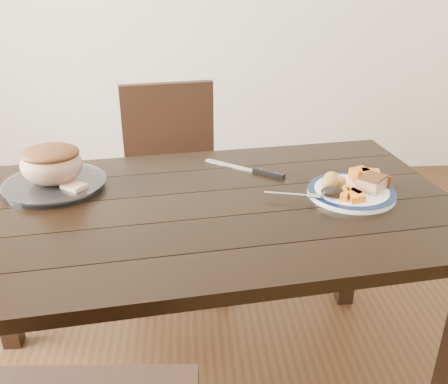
{
  "coord_description": "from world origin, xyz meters",
  "views": [
    {
      "loc": [
        -0.02,
        -1.36,
        1.44
      ],
      "look_at": [
        0.08,
        -0.02,
        0.8
      ],
      "focal_mm": 40.0,
      "sensor_mm": 36.0,
      "label": 1
    }
  ],
  "objects": [
    {
      "name": "dinner_plate",
      "position": [
        0.49,
        0.03,
        0.76
      ],
      "size": [
        0.28,
        0.28,
        0.02
      ],
      "primitive_type": "cylinder",
      "color": "white",
      "rests_on": "dining_table"
    },
    {
      "name": "cut_slice",
      "position": [
        -0.39,
        0.11,
        0.78
      ],
      "size": [
        0.09,
        0.09,
        0.02
      ],
      "primitive_type": "cube",
      "rotation": [
        0.0,
        0.0,
        -0.64
      ],
      "color": "tan",
      "rests_on": "serving_platter"
    },
    {
      "name": "dining_table",
      "position": [
        0.0,
        0.0,
        0.66
      ],
      "size": [
        1.7,
        1.09,
        0.75
      ],
      "rotation": [
        0.0,
        0.0,
        0.13
      ],
      "color": "black",
      "rests_on": "ground"
    },
    {
      "name": "fork",
      "position": [
        0.31,
        0.0,
        0.77
      ],
      "size": [
        0.18,
        0.06,
        0.0
      ],
      "rotation": [
        0.0,
        0.0,
        -0.25
      ],
      "color": "silver",
      "rests_on": "dinner_plate"
    },
    {
      "name": "serving_platter",
      "position": [
        -0.46,
        0.16,
        0.76
      ],
      "size": [
        0.32,
        0.32,
        0.02
      ],
      "primitive_type": "cylinder",
      "color": "white",
      "rests_on": "dining_table"
    },
    {
      "name": "roasted_potatoes",
      "position": [
        0.43,
        0.05,
        0.79
      ],
      "size": [
        0.09,
        0.08,
        0.05
      ],
      "color": "gold",
      "rests_on": "dinner_plate"
    },
    {
      "name": "pumpkin_wedges",
      "position": [
        0.55,
        0.1,
        0.79
      ],
      "size": [
        0.1,
        0.07,
        0.04
      ],
      "color": "orange",
      "rests_on": "dinner_plate"
    },
    {
      "name": "carrot_batons",
      "position": [
        0.47,
        -0.02,
        0.78
      ],
      "size": [
        0.08,
        0.1,
        0.02
      ],
      "color": "orange",
      "rests_on": "dinner_plate"
    },
    {
      "name": "dark_mushroom",
      "position": [
        0.41,
        -0.01,
        0.79
      ],
      "size": [
        0.07,
        0.05,
        0.03
      ],
      "primitive_type": "ellipsoid",
      "color": "black",
      "rests_on": "dinner_plate"
    },
    {
      "name": "chair_far",
      "position": [
        -0.1,
        0.74,
        0.52
      ],
      "size": [
        0.48,
        0.49,
        0.93
      ],
      "rotation": [
        0.0,
        0.0,
        3.29
      ],
      "color": "black",
      "rests_on": "ground"
    },
    {
      "name": "roast_joint",
      "position": [
        -0.46,
        0.16,
        0.83
      ],
      "size": [
        0.2,
        0.17,
        0.13
      ],
      "primitive_type": "ellipsoid",
      "color": "tan",
      "rests_on": "serving_platter"
    },
    {
      "name": "carving_knife",
      "position": [
        0.22,
        0.24,
        0.76
      ],
      "size": [
        0.27,
        0.21,
        0.01
      ],
      "rotation": [
        0.0,
        0.0,
        -0.64
      ],
      "color": "silver",
      "rests_on": "dining_table"
    },
    {
      "name": "plate_rim",
      "position": [
        0.49,
        0.03,
        0.77
      ],
      "size": [
        0.28,
        0.28,
        0.02
      ],
      "primitive_type": "torus",
      "color": "#0B1737",
      "rests_on": "dinner_plate"
    },
    {
      "name": "pork_slice",
      "position": [
        0.55,
        0.03,
        0.79
      ],
      "size": [
        0.11,
        0.11,
        0.04
      ],
      "primitive_type": "cube",
      "rotation": [
        0.0,
        0.0,
        0.78
      ],
      "color": "tan",
      "rests_on": "dinner_plate"
    }
  ]
}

